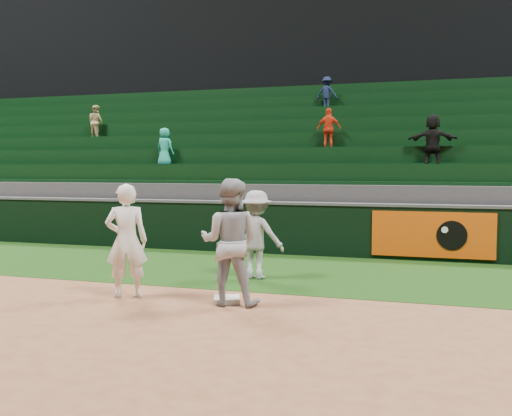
{
  "coord_description": "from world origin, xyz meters",
  "views": [
    {
      "loc": [
        2.95,
        -7.95,
        2.05
      ],
      "look_at": [
        -0.2,
        2.3,
        1.3
      ],
      "focal_mm": 40.0,
      "sensor_mm": 36.0,
      "label": 1
    }
  ],
  "objects": [
    {
      "name": "upper_deck",
      "position": [
        0.0,
        17.45,
        6.0
      ],
      "size": [
        40.0,
        12.0,
        12.0
      ],
      "primitive_type": "cube",
      "color": "black",
      "rests_on": "ground"
    },
    {
      "name": "ground",
      "position": [
        0.0,
        0.0,
        0.0
      ],
      "size": [
        70.0,
        70.0,
        0.0
      ],
      "primitive_type": "plane",
      "color": "brown",
      "rests_on": "ground"
    },
    {
      "name": "first_baseman",
      "position": [
        -1.64,
        0.0,
        0.9
      ],
      "size": [
        0.78,
        0.66,
        1.81
      ],
      "primitive_type": "imported",
      "rotation": [
        0.0,
        0.0,
        3.55
      ],
      "color": "white",
      "rests_on": "ground"
    },
    {
      "name": "field_wall",
      "position": [
        0.03,
        5.2,
        0.63
      ],
      "size": [
        36.0,
        0.45,
        1.25
      ],
      "color": "black",
      "rests_on": "ground"
    },
    {
      "name": "baserunner",
      "position": [
        0.08,
        0.04,
        0.95
      ],
      "size": [
        0.99,
        0.81,
        1.9
      ],
      "primitive_type": "imported",
      "rotation": [
        0.0,
        0.0,
        3.25
      ],
      "color": "#999CA3",
      "rests_on": "ground"
    },
    {
      "name": "first_base",
      "position": [
        0.0,
        0.11,
        0.04
      ],
      "size": [
        0.5,
        0.5,
        0.09
      ],
      "primitive_type": "cube",
      "rotation": [
        0.0,
        0.0,
        0.36
      ],
      "color": "silver",
      "rests_on": "ground"
    },
    {
      "name": "stadium_seating",
      "position": [
        0.0,
        8.97,
        1.7
      ],
      "size": [
        36.0,
        5.95,
        4.94
      ],
      "color": "#343336",
      "rests_on": "ground"
    },
    {
      "name": "base_coach",
      "position": [
        -0.12,
        2.05,
        0.82
      ],
      "size": [
        1.12,
        0.73,
        1.63
      ],
      "primitive_type": "imported",
      "rotation": [
        0.0,
        0.0,
        3.02
      ],
      "color": "#9598A1",
      "rests_on": "foul_grass"
    },
    {
      "name": "foul_grass",
      "position": [
        0.0,
        3.0,
        0.0
      ],
      "size": [
        36.0,
        4.2,
        0.01
      ],
      "primitive_type": "cube",
      "color": "black",
      "rests_on": "ground"
    }
  ]
}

